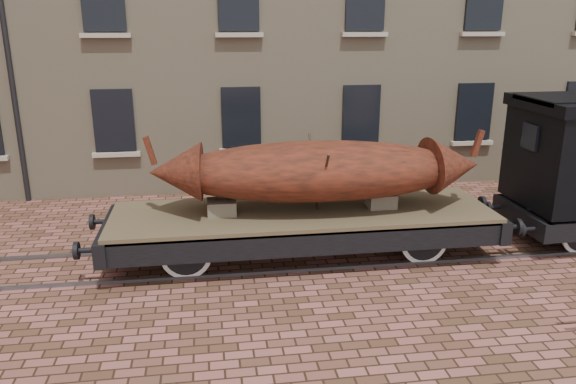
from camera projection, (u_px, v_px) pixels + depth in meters
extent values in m
plane|color=#4D3020|center=(374.00, 252.00, 12.19)|extent=(90.00, 90.00, 0.00)
cube|color=black|center=(114.00, 120.00, 15.40)|extent=(1.10, 0.12, 1.70)
cube|color=#ACA18F|center=(117.00, 154.00, 15.62)|extent=(1.30, 0.18, 0.12)
cube|color=black|center=(241.00, 117.00, 15.89)|extent=(1.10, 0.12, 1.70)
cube|color=#ACA18F|center=(242.00, 150.00, 16.11)|extent=(1.30, 0.18, 0.12)
cube|color=black|center=(361.00, 114.00, 16.38)|extent=(1.10, 0.12, 1.70)
cube|color=#ACA18F|center=(360.00, 146.00, 16.60)|extent=(1.30, 0.18, 0.12)
cube|color=black|center=(474.00, 111.00, 16.86)|extent=(1.10, 0.12, 1.70)
cube|color=#ACA18F|center=(472.00, 143.00, 17.08)|extent=(1.30, 0.18, 0.12)
cube|color=#ACA18F|center=(106.00, 35.00, 14.68)|extent=(1.30, 0.18, 0.12)
cube|color=#ACA18F|center=(239.00, 35.00, 15.17)|extent=(1.30, 0.18, 0.12)
cube|color=#ACA18F|center=(365.00, 34.00, 15.66)|extent=(1.30, 0.18, 0.12)
cube|color=#ACA18F|center=(482.00, 34.00, 16.15)|extent=(1.30, 0.18, 0.12)
cube|color=#59595E|center=(384.00, 265.00, 11.50)|extent=(30.00, 0.08, 0.06)
cube|color=#59595E|center=(365.00, 239.00, 12.86)|extent=(30.00, 0.08, 0.06)
cube|color=brown|center=(303.00, 213.00, 11.68)|extent=(7.85, 2.30, 0.13)
cube|color=black|center=(312.00, 243.00, 10.75)|extent=(7.85, 0.17, 0.47)
cube|color=black|center=(295.00, 208.00, 12.77)|extent=(7.85, 0.17, 0.47)
cube|color=black|center=(109.00, 234.00, 11.21)|extent=(0.23, 2.41, 0.47)
cylinder|color=black|center=(86.00, 250.00, 10.43)|extent=(0.37, 0.10, 0.10)
cylinder|color=black|center=(77.00, 251.00, 10.40)|extent=(0.08, 0.33, 0.33)
cylinder|color=black|center=(101.00, 222.00, 11.91)|extent=(0.37, 0.10, 0.10)
cylinder|color=black|center=(92.00, 222.00, 11.89)|extent=(0.08, 0.33, 0.33)
cube|color=black|center=(479.00, 215.00, 12.30)|extent=(0.23, 2.41, 0.47)
cylinder|color=black|center=(510.00, 227.00, 11.60)|extent=(0.37, 0.10, 0.10)
cylinder|color=black|center=(518.00, 227.00, 11.63)|extent=(0.08, 0.33, 0.33)
cylinder|color=black|center=(475.00, 204.00, 13.09)|extent=(0.37, 0.10, 0.10)
cylinder|color=black|center=(482.00, 203.00, 13.11)|extent=(0.08, 0.33, 0.33)
cylinder|color=black|center=(187.00, 241.00, 11.49)|extent=(0.10, 1.99, 0.10)
cylinder|color=white|center=(186.00, 255.00, 10.81)|extent=(1.00, 0.07, 1.00)
cylinder|color=black|center=(186.00, 255.00, 10.81)|extent=(0.82, 0.10, 0.82)
cube|color=black|center=(185.00, 245.00, 10.62)|extent=(0.94, 0.08, 0.10)
cylinder|color=white|center=(188.00, 228.00, 12.17)|extent=(1.00, 0.07, 1.00)
cylinder|color=black|center=(188.00, 228.00, 12.17)|extent=(0.82, 0.10, 0.82)
cube|color=black|center=(187.00, 216.00, 12.21)|extent=(0.94, 0.08, 0.10)
cylinder|color=black|center=(412.00, 229.00, 12.16)|extent=(0.10, 1.99, 0.10)
cylinder|color=white|center=(424.00, 241.00, 11.48)|extent=(1.00, 0.07, 1.00)
cylinder|color=black|center=(424.00, 241.00, 11.48)|extent=(0.82, 0.10, 0.82)
cube|color=black|center=(428.00, 232.00, 11.29)|extent=(0.94, 0.08, 0.10)
cylinder|color=white|center=(401.00, 218.00, 12.84)|extent=(1.00, 0.07, 1.00)
cylinder|color=black|center=(401.00, 218.00, 12.84)|extent=(0.82, 0.10, 0.82)
cube|color=black|center=(400.00, 205.00, 12.88)|extent=(0.94, 0.08, 0.10)
cube|color=black|center=(303.00, 231.00, 11.80)|extent=(4.19, 0.06, 0.06)
cube|color=#73675C|center=(222.00, 207.00, 11.39)|extent=(0.58, 0.52, 0.29)
cube|color=#73675C|center=(381.00, 200.00, 11.85)|extent=(0.58, 0.52, 0.29)
ellipsoid|color=maroon|center=(318.00, 171.00, 11.46)|extent=(6.13, 2.16, 1.21)
cone|color=maroon|center=(176.00, 172.00, 11.18)|extent=(1.10, 1.20, 1.15)
cube|color=maroon|center=(150.00, 151.00, 11.00)|extent=(0.25, 0.14, 0.58)
cone|color=maroon|center=(454.00, 165.00, 11.72)|extent=(1.10, 1.20, 1.15)
cube|color=maroon|center=(477.00, 143.00, 11.63)|extent=(0.25, 0.14, 0.58)
cylinder|color=#392B1E|center=(323.00, 184.00, 11.04)|extent=(0.05, 1.03, 1.44)
cylinder|color=#392B1E|center=(313.00, 171.00, 11.96)|extent=(0.05, 1.03, 1.44)
cube|color=black|center=(521.00, 217.00, 12.47)|extent=(0.20, 2.18, 0.41)
cylinder|color=black|center=(521.00, 230.00, 11.72)|extent=(0.07, 0.29, 0.29)
cylinder|color=black|center=(488.00, 208.00, 13.10)|extent=(0.07, 0.29, 0.29)
cylinder|color=black|center=(561.00, 223.00, 12.67)|extent=(0.09, 1.73, 0.09)
cylinder|color=white|center=(542.00, 213.00, 13.35)|extent=(0.87, 0.06, 0.87)
cylinder|color=black|center=(542.00, 213.00, 13.35)|extent=(0.72, 0.09, 0.72)
cube|color=black|center=(530.00, 137.00, 11.93)|extent=(0.07, 0.55, 0.55)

